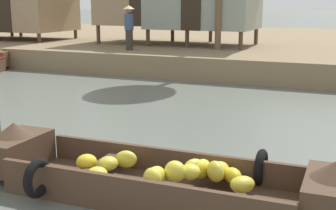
% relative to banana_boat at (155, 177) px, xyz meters
% --- Properties ---
extents(ground_plane, '(300.00, 300.00, 0.00)m').
position_rel_banana_boat_xyz_m(ground_plane, '(0.75, 4.65, -0.28)').
color(ground_plane, '#596056').
extents(riverbank_strip, '(160.00, 20.00, 0.78)m').
position_rel_banana_boat_xyz_m(riverbank_strip, '(0.75, 18.79, 0.11)').
color(riverbank_strip, '#7F6B4C').
rests_on(riverbank_strip, ground).
extents(banana_boat, '(5.16, 2.01, 0.79)m').
position_rel_banana_boat_xyz_m(banana_boat, '(0.00, 0.00, 0.00)').
color(banana_boat, '#473323').
rests_on(banana_boat, ground).
extents(stilt_house_mid_left, '(4.55, 3.73, 3.85)m').
position_rel_banana_boat_xyz_m(stilt_house_mid_left, '(-12.70, 12.94, 2.33)').
color(stilt_house_mid_left, '#4C3826').
rests_on(stilt_house_mid_left, riverbank_strip).
extents(vendor_person, '(0.44, 0.44, 1.66)m').
position_rel_banana_boat_xyz_m(vendor_person, '(-5.75, 10.22, 1.42)').
color(vendor_person, '#332D28').
rests_on(vendor_person, riverbank_strip).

